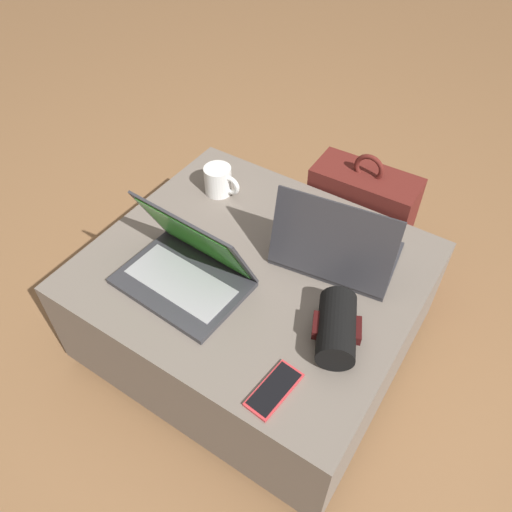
% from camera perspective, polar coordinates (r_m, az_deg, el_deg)
% --- Properties ---
extents(ground_plane, '(14.00, 14.00, 0.00)m').
position_cam_1_polar(ground_plane, '(1.72, -0.18, -9.66)').
color(ground_plane, olive).
extents(ottoman, '(0.91, 0.80, 0.38)m').
position_cam_1_polar(ottoman, '(1.56, -0.20, -5.72)').
color(ottoman, '#3D3832').
rests_on(ottoman, ground_plane).
extents(laptop_near, '(0.35, 0.26, 0.23)m').
position_cam_1_polar(laptop_near, '(1.36, -7.95, -1.29)').
color(laptop_near, '#333338').
rests_on(laptop_near, ottoman).
extents(laptop_far, '(0.36, 0.28, 0.24)m').
position_cam_1_polar(laptop_far, '(1.41, 9.07, 0.79)').
color(laptop_far, '#333338').
rests_on(laptop_far, ottoman).
extents(cell_phone, '(0.08, 0.16, 0.01)m').
position_cam_1_polar(cell_phone, '(1.19, 2.09, -15.01)').
color(cell_phone, red).
rests_on(cell_phone, ottoman).
extents(backpack, '(0.36, 0.21, 0.51)m').
position_cam_1_polar(backpack, '(1.83, 11.64, 3.65)').
color(backpack, '#5B1E19').
rests_on(backpack, ground_plane).
extents(wrist_brace, '(0.16, 0.21, 0.09)m').
position_cam_1_polar(wrist_brace, '(1.24, 9.21, -8.09)').
color(wrist_brace, black).
rests_on(wrist_brace, ottoman).
extents(coffee_mug, '(0.13, 0.09, 0.09)m').
position_cam_1_polar(coffee_mug, '(1.63, -4.23, 8.59)').
color(coffee_mug, white).
rests_on(coffee_mug, ottoman).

